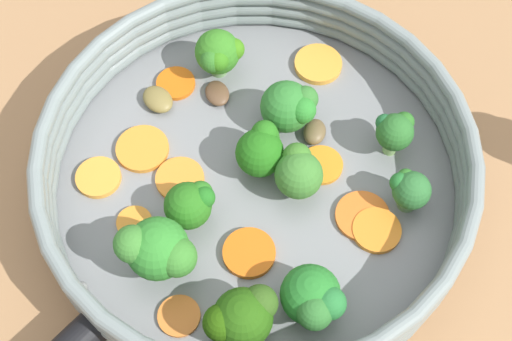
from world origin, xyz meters
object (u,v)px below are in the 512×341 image
at_px(carrot_slice_0, 321,165).
at_px(mushroom_piece_2, 158,99).
at_px(carrot_slice_8, 180,179).
at_px(broccoli_floret_6, 264,148).
at_px(carrot_slice_5, 318,64).
at_px(carrot_slice_9, 176,83).
at_px(broccoli_floret_2, 298,172).
at_px(broccoli_floret_1, 218,54).
at_px(broccoli_floret_5, 395,131).
at_px(broccoli_floret_9, 410,190).
at_px(carrot_slice_6, 179,316).
at_px(carrot_slice_7, 134,223).
at_px(carrot_slice_2, 142,149).
at_px(broccoli_floret_3, 242,317).
at_px(skillet, 256,184).
at_px(carrot_slice_10, 98,177).
at_px(carrot_slice_4, 377,230).
at_px(broccoli_floret_8, 290,107).
at_px(carrot_slice_1, 249,253).
at_px(carrot_slice_3, 362,216).
at_px(mushroom_piece_1, 315,132).
at_px(broccoli_floret_4, 313,298).
at_px(broccoli_floret_7, 157,250).
at_px(broccoli_floret_0, 191,204).
at_px(mushroom_piece_0, 217,93).

relative_size(carrot_slice_0, mushroom_piece_2, 1.17).
bearing_deg(carrot_slice_8, broccoli_floret_6, 28.48).
xyz_separation_m(carrot_slice_0, carrot_slice_5, (-0.03, 0.10, 0.00)).
height_order(carrot_slice_9, broccoli_floret_2, broccoli_floret_2).
xyz_separation_m(broccoli_floret_1, broccoli_floret_5, (0.16, -0.03, -0.00)).
xyz_separation_m(carrot_slice_0, broccoli_floret_1, (-0.11, 0.07, 0.03)).
distance_m(broccoli_floret_1, broccoli_floret_9, 0.20).
bearing_deg(carrot_slice_6, carrot_slice_0, 65.40).
bearing_deg(carrot_slice_7, carrot_slice_8, 65.15).
height_order(carrot_slice_2, mushroom_piece_2, mushroom_piece_2).
height_order(carrot_slice_7, broccoli_floret_2, broccoli_floret_2).
height_order(carrot_slice_9, broccoli_floret_6, broccoli_floret_6).
relative_size(carrot_slice_6, mushroom_piece_2, 1.05).
relative_size(carrot_slice_8, broccoli_floret_3, 0.79).
bearing_deg(skillet, broccoli_floret_2, 4.38).
xyz_separation_m(skillet, carrot_slice_9, (-0.09, 0.07, 0.01)).
xyz_separation_m(carrot_slice_10, broccoli_floret_3, (0.15, -0.09, 0.03)).
bearing_deg(carrot_slice_4, broccoli_floret_5, 93.59).
bearing_deg(broccoli_floret_2, broccoli_floret_8, 111.21).
xyz_separation_m(carrot_slice_1, carrot_slice_6, (-0.04, -0.06, -0.00)).
bearing_deg(broccoli_floret_2, carrot_slice_4, -16.67).
relative_size(carrot_slice_3, broccoli_floret_8, 0.92).
bearing_deg(carrot_slice_4, mushroom_piece_1, 133.25).
height_order(carrot_slice_4, broccoli_floret_3, broccoli_floret_3).
bearing_deg(carrot_slice_4, carrot_slice_6, -139.35).
xyz_separation_m(skillet, carrot_slice_0, (0.05, 0.03, 0.01)).
height_order(broccoli_floret_4, mushroom_piece_2, broccoli_floret_4).
xyz_separation_m(carrot_slice_9, mushroom_piece_1, (0.13, -0.02, 0.00)).
xyz_separation_m(carrot_slice_8, broccoli_floret_9, (0.18, 0.03, 0.02)).
height_order(carrot_slice_7, broccoli_floret_9, broccoli_floret_9).
bearing_deg(carrot_slice_7, carrot_slice_2, 105.24).
bearing_deg(broccoli_floret_3, carrot_slice_8, 129.18).
bearing_deg(broccoli_floret_3, broccoli_floret_9, 54.96).
bearing_deg(carrot_slice_7, broccoli_floret_1, 82.80).
distance_m(broccoli_floret_7, mushroom_piece_1, 0.17).
bearing_deg(skillet, mushroom_piece_1, 56.89).
xyz_separation_m(carrot_slice_2, broccoli_floret_3, (0.12, -0.12, 0.03)).
xyz_separation_m(carrot_slice_1, broccoli_floret_0, (-0.05, 0.02, 0.02)).
bearing_deg(mushroom_piece_2, carrot_slice_9, 70.70).
bearing_deg(broccoli_floret_8, carrot_slice_3, -41.15).
bearing_deg(carrot_slice_4, carrot_slice_8, 179.90).
bearing_deg(broccoli_floret_4, broccoli_floret_7, 179.82).
height_order(carrot_slice_5, carrot_slice_7, carrot_slice_5).
distance_m(skillet, broccoli_floret_4, 0.12).
xyz_separation_m(carrot_slice_3, mushroom_piece_0, (-0.15, 0.08, 0.00)).
bearing_deg(broccoli_floret_6, broccoli_floret_2, -22.03).
height_order(broccoli_floret_3, broccoli_floret_5, broccoli_floret_3).
distance_m(broccoli_floret_1, mushroom_piece_0, 0.03).
bearing_deg(carrot_slice_0, carrot_slice_4, -39.20).
height_order(skillet, broccoli_floret_0, broccoli_floret_0).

